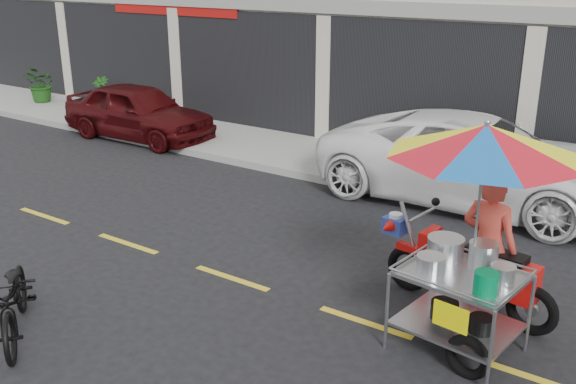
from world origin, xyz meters
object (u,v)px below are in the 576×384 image
Objects in this scene: white_pickup at (476,160)px; food_vendor_rig at (481,202)px; near_bicycle at (15,299)px; maroon_sedan at (138,111)px.

white_pickup is 2.11× the size of food_vendor_rig.
food_vendor_rig is at bearing -16.51° from near_bicycle.
maroon_sedan is at bearing 91.15° from white_pickup.
white_pickup reaches higher than maroon_sedan.
maroon_sedan is 0.72× the size of white_pickup.
food_vendor_rig reaches higher than white_pickup.
food_vendor_rig is (1.41, -4.29, 0.86)m from white_pickup.
food_vendor_rig is (4.20, 2.83, 1.17)m from near_bicycle.
maroon_sedan is 1.51× the size of food_vendor_rig.
food_vendor_rig is at bearing -162.47° from white_pickup.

